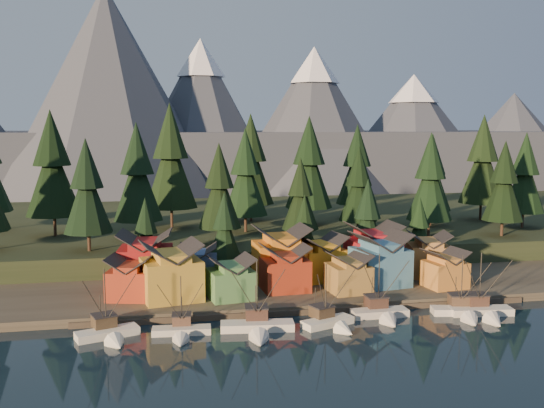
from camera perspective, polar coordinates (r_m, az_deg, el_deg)
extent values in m
plane|color=black|center=(92.75, 5.99, -13.03)|extent=(500.00, 500.00, 0.00)
cube|color=#332E25|center=(129.67, 0.88, -6.74)|extent=(400.00, 50.00, 1.50)
cube|color=black|center=(177.49, -2.37, -2.19)|extent=(420.00, 100.00, 6.00)
cube|color=#453D31|center=(107.65, 3.44, -9.82)|extent=(80.00, 4.00, 1.00)
cube|color=#4C5262|center=(324.69, -6.26, 4.18)|extent=(560.00, 160.00, 30.00)
cone|color=#4C5262|center=(264.29, -15.21, 9.79)|extent=(100.00, 100.00, 90.00)
cone|color=#4C5262|center=(282.01, -6.66, 7.99)|extent=(80.00, 80.00, 72.00)
cone|color=white|center=(283.71, -6.74, 13.52)|extent=(22.40, 22.40, 17.28)
cone|color=#4C5262|center=(278.30, 3.95, 7.62)|extent=(84.00, 84.00, 68.00)
cone|color=white|center=(279.67, 3.99, 12.92)|extent=(23.52, 23.52, 16.32)
cone|color=#4C5262|center=(311.60, 13.08, 6.49)|extent=(92.00, 92.00, 58.00)
cone|color=white|center=(312.16, 13.19, 10.53)|extent=(25.76, 25.76, 13.92)
cone|color=#4C5262|center=(347.00, 21.67, 5.56)|extent=(88.00, 88.00, 50.00)
cube|color=silver|center=(98.59, -15.23, -11.78)|extent=(9.97, 6.17, 1.68)
cone|color=silver|center=(93.86, -14.36, -12.73)|extent=(4.06, 4.11, 3.15)
cube|color=black|center=(98.79, -15.22, -12.12)|extent=(10.21, 6.30, 0.37)
cube|color=#463825|center=(99.67, -15.53, -10.59)|extent=(4.22, 4.10, 1.89)
cube|color=#292727|center=(99.36, -15.55, -10.02)|extent=(4.49, 4.37, 0.21)
cylinder|color=black|center=(97.50, -15.43, -8.61)|extent=(0.19, 0.19, 9.44)
cylinder|color=black|center=(101.06, -15.85, -9.48)|extent=(0.15, 0.15, 4.62)
cube|color=beige|center=(97.71, -8.51, -11.80)|extent=(9.28, 3.30, 1.44)
cone|color=beige|center=(93.00, -8.59, -12.81)|extent=(2.90, 3.29, 2.70)
cube|color=black|center=(97.89, -8.50, -12.10)|extent=(9.51, 3.36, 0.32)
cube|color=brown|center=(98.86, -8.50, -10.72)|extent=(3.06, 2.89, 1.62)
cube|color=#292727|center=(98.58, -8.51, -10.23)|extent=(3.25, 3.08, 0.18)
cylinder|color=black|center=(96.82, -8.55, -9.05)|extent=(0.16, 0.16, 8.10)
cylinder|color=black|center=(100.28, -8.48, -9.71)|extent=(0.13, 0.13, 3.96)
cube|color=beige|center=(98.41, -1.39, -11.54)|extent=(11.95, 4.52, 1.76)
cone|color=beige|center=(92.38, -1.16, -12.82)|extent=(3.70, 4.31, 3.30)
cube|color=black|center=(98.62, -1.39, -11.90)|extent=(12.24, 4.61, 0.38)
cube|color=#432C24|center=(99.90, -1.47, -10.22)|extent=(3.85, 3.65, 1.98)
cube|color=#292727|center=(99.58, -1.47, -9.62)|extent=(4.09, 3.90, 0.22)
cylinder|color=black|center=(97.39, -1.43, -8.19)|extent=(0.20, 0.20, 9.90)
cylinder|color=black|center=(101.77, -1.55, -8.99)|extent=(0.15, 0.15, 4.84)
cube|color=silver|center=(100.78, 5.25, -11.13)|extent=(9.30, 5.99, 1.60)
cone|color=silver|center=(97.18, 7.01, -11.86)|extent=(3.89, 3.89, 3.01)
cube|color=black|center=(100.97, 5.25, -11.46)|extent=(9.52, 6.11, 0.35)
cube|color=#443524|center=(101.53, 4.70, -10.07)|extent=(4.08, 3.96, 1.80)
cube|color=#292727|center=(101.24, 4.71, -9.53)|extent=(4.33, 4.22, 0.20)
cylinder|color=black|center=(99.66, 5.10, -8.18)|extent=(0.18, 0.18, 9.02)
cylinder|color=black|center=(102.53, 4.09, -9.07)|extent=(0.14, 0.14, 4.41)
cube|color=beige|center=(106.63, 10.09, -10.17)|extent=(9.68, 3.29, 1.70)
cone|color=beige|center=(101.96, 11.19, -11.01)|extent=(3.22, 3.33, 3.19)
cube|color=black|center=(106.82, 10.08, -10.49)|extent=(9.92, 3.35, 0.37)
cube|color=#432D23|center=(107.73, 9.76, -9.06)|extent=(3.43, 3.22, 1.91)
cube|color=#292727|center=(107.43, 9.77, -8.52)|extent=(3.65, 3.44, 0.21)
cylinder|color=black|center=(105.64, 10.04, -7.19)|extent=(0.19, 0.19, 9.56)
cylinder|color=black|center=(109.12, 9.40, -8.03)|extent=(0.15, 0.15, 4.67)
cube|color=beige|center=(111.15, 17.44, -9.68)|extent=(10.69, 4.99, 1.63)
cone|color=beige|center=(106.01, 18.34, -10.54)|extent=(3.68, 4.04, 3.05)
cube|color=black|center=(111.33, 17.43, -9.98)|extent=(10.94, 5.09, 0.36)
cube|color=#503B2A|center=(112.44, 17.19, -8.64)|extent=(3.79, 3.63, 1.83)
cube|color=#292727|center=(112.17, 17.21, -8.13)|extent=(4.03, 3.87, 0.20)
cylinder|color=black|center=(110.33, 17.45, -6.93)|extent=(0.18, 0.18, 9.16)
cylinder|color=black|center=(114.04, 16.91, -7.66)|extent=(0.14, 0.14, 4.48)
cube|color=silver|center=(111.96, 19.04, -9.61)|extent=(10.94, 4.30, 1.69)
cone|color=silver|center=(106.88, 20.32, -10.47)|extent=(3.54, 3.96, 3.17)
cube|color=black|center=(112.14, 19.03, -9.92)|extent=(11.21, 4.38, 0.37)
cube|color=#493126|center=(113.23, 18.68, -8.54)|extent=(3.70, 3.52, 1.90)
cube|color=#292727|center=(112.95, 18.70, -8.03)|extent=(3.94, 3.75, 0.21)
cylinder|color=black|center=(111.09, 19.03, -6.77)|extent=(0.19, 0.19, 9.52)
cylinder|color=black|center=(114.80, 18.27, -7.55)|extent=(0.15, 0.15, 4.65)
cube|color=maroon|center=(112.32, -13.15, -7.35)|extent=(9.05, 8.34, 5.29)
cube|color=maroon|center=(111.57, -13.20, -5.77)|extent=(5.65, 7.40, 1.08)
cube|color=#B28A2D|center=(110.27, -9.44, -7.02)|extent=(11.46, 10.58, 7.20)
cube|color=#B28A2D|center=(109.30, -9.48, -4.84)|extent=(7.02, 9.56, 1.40)
cube|color=#487D43|center=(109.98, -3.88, -7.52)|extent=(8.76, 8.33, 5.15)
cube|color=#487D43|center=(109.23, -3.90, -5.94)|extent=(5.30, 7.65, 1.09)
cube|color=maroon|center=(114.91, 1.22, -6.65)|extent=(8.87, 7.94, 5.96)
cube|color=maroon|center=(114.11, 1.22, -4.92)|extent=(5.07, 7.56, 1.19)
cube|color=olive|center=(114.79, 7.19, -6.94)|extent=(7.88, 7.88, 5.10)
cube|color=olive|center=(114.09, 7.22, -5.46)|extent=(4.67, 7.39, 1.00)
cube|color=teal|center=(120.06, 10.13, -5.85)|extent=(11.06, 9.79, 7.24)
cube|color=teal|center=(119.17, 10.18, -3.83)|extent=(6.67, 8.89, 1.38)
cube|color=#BC7830|center=(121.74, 15.94, -6.38)|extent=(8.09, 7.33, 4.97)
cube|color=#BC7830|center=(121.08, 15.98, -5.01)|extent=(4.86, 6.72, 1.02)
cube|color=maroon|center=(119.72, -11.81, -5.82)|extent=(10.66, 9.67, 7.67)
cube|color=maroon|center=(118.80, -11.86, -3.70)|extent=(6.23, 9.07, 1.39)
cube|color=#374F82|center=(118.68, -6.97, -6.29)|extent=(7.89, 7.49, 5.82)
cube|color=#374F82|center=(117.93, -6.99, -4.68)|extent=(4.67, 6.99, 1.01)
cube|color=orange|center=(121.14, 0.87, -5.48)|extent=(10.76, 9.27, 7.79)
cube|color=orange|center=(120.21, 0.88, -3.34)|extent=(6.08, 8.89, 1.46)
cube|color=orange|center=(122.92, 4.63, -5.67)|extent=(10.23, 9.02, 6.29)
cube|color=orange|center=(122.14, 4.65, -3.96)|extent=(6.28, 8.05, 1.25)
cube|color=#A41921|center=(126.91, 9.48, -4.99)|extent=(10.20, 9.11, 7.80)
cube|color=#A41921|center=(126.02, 9.52, -2.95)|extent=(5.69, 8.84, 1.41)
cube|color=olive|center=(129.65, 14.50, -5.15)|extent=(9.46, 9.08, 6.51)
cube|color=olive|center=(128.90, 14.55, -3.50)|extent=(5.90, 8.15, 1.13)
cylinder|color=#332319|center=(155.01, -19.75, -1.87)|extent=(0.70, 0.70, 5.33)
cone|color=black|center=(153.69, -19.94, 2.38)|extent=(13.03, 13.03, 18.36)
cone|color=black|center=(153.25, -20.09, 5.91)|extent=(8.88, 8.88, 13.32)
cylinder|color=#332319|center=(134.21, -16.84, -3.36)|extent=(0.70, 0.70, 4.21)
cone|color=black|center=(132.89, -16.98, 0.51)|extent=(10.28, 10.28, 14.49)
cone|color=black|center=(132.26, -17.10, 3.73)|extent=(7.01, 7.01, 10.52)
cylinder|color=#332319|center=(145.26, -12.42, -2.31)|extent=(0.70, 0.70, 4.80)
cone|color=black|center=(143.93, -12.53, 1.78)|extent=(11.73, 11.73, 16.53)
cone|color=black|center=(143.40, -12.63, 5.17)|extent=(8.00, 8.00, 12.00)
cylinder|color=#332319|center=(159.97, -9.41, -1.21)|extent=(0.70, 0.70, 5.68)
cone|color=black|center=(158.65, -9.50, 3.20)|extent=(13.89, 13.89, 19.58)
cone|color=black|center=(158.28, -9.58, 6.85)|extent=(9.47, 9.47, 14.21)
cylinder|color=#332319|center=(136.06, -4.93, -2.98)|extent=(0.70, 0.70, 4.00)
cone|color=black|center=(134.80, -4.97, 0.65)|extent=(9.78, 9.78, 13.78)
cone|color=black|center=(134.17, -5.00, 3.67)|extent=(6.67, 6.67, 10.00)
cylinder|color=#332319|center=(151.65, -2.50, -1.79)|extent=(0.70, 0.70, 4.55)
cone|color=black|center=(150.42, -2.52, 1.92)|extent=(11.12, 11.12, 15.67)
cone|color=black|center=(149.89, -2.54, 4.99)|extent=(7.58, 7.58, 11.37)
cylinder|color=#332319|center=(137.12, 2.67, -3.00)|extent=(0.70, 0.70, 3.42)
cone|color=black|center=(136.00, 2.69, 0.07)|extent=(8.35, 8.35, 11.77)
cone|color=black|center=(135.38, 2.71, 2.62)|extent=(5.70, 5.70, 8.54)
cylinder|color=#332319|center=(161.88, 3.46, -1.12)|extent=(0.70, 0.70, 5.12)
cone|color=black|center=(160.64, 3.49, 2.79)|extent=(12.51, 12.51, 17.62)
cone|color=black|center=(160.20, 3.52, 6.03)|extent=(8.53, 8.53, 12.79)
cylinder|color=#332319|center=(148.12, 8.08, -2.22)|extent=(0.70, 0.70, 3.80)
cone|color=black|center=(147.00, 8.14, 0.95)|extent=(9.30, 9.30, 13.10)
cone|color=black|center=(146.43, 8.18, 3.58)|extent=(6.34, 6.34, 9.51)
cylinder|color=#332319|center=(174.00, 7.93, -0.66)|extent=(0.70, 0.70, 4.74)
cone|color=black|center=(172.90, 7.99, 2.72)|extent=(11.59, 11.59, 16.33)
cone|color=black|center=(172.46, 8.04, 5.51)|extent=(7.90, 7.90, 11.86)
cylinder|color=#332319|center=(149.47, 14.52, -2.18)|extent=(0.70, 0.70, 4.39)
cone|color=black|center=(148.25, 14.64, 1.45)|extent=(10.73, 10.73, 15.12)
cone|color=black|center=(147.70, 14.73, 4.46)|extent=(7.32, 7.32, 10.98)
cylinder|color=#332319|center=(167.16, 14.67, -1.23)|extent=(0.70, 0.70, 4.29)
cone|color=black|center=(166.08, 14.77, 1.95)|extent=(10.49, 10.49, 14.78)
cone|color=black|center=(165.59, 14.86, 4.58)|extent=(7.15, 7.15, 10.73)
cylinder|color=#332319|center=(156.29, 20.82, -2.09)|extent=(0.70, 0.70, 4.04)
cone|color=black|center=(155.18, 20.96, 1.11)|extent=(9.89, 9.89, 13.93)
cone|color=black|center=(154.64, 21.08, 3.76)|extent=(6.74, 6.74, 10.11)
cylinder|color=#332319|center=(180.67, 19.03, -0.62)|extent=(0.70, 0.70, 5.21)
cone|color=black|center=(179.55, 19.18, 2.95)|extent=(12.74, 12.74, 17.95)
cone|color=black|center=(179.16, 19.30, 5.91)|extent=(8.69, 8.69, 13.03)
cylinder|color=#332319|center=(168.82, -1.98, -0.75)|extent=(0.70, 0.70, 5.25)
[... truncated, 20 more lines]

